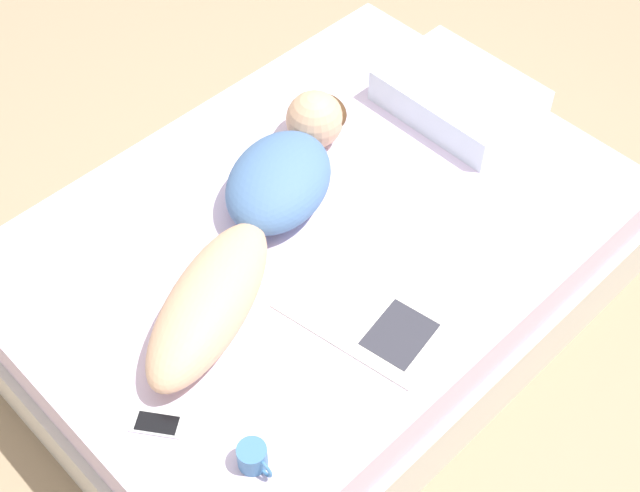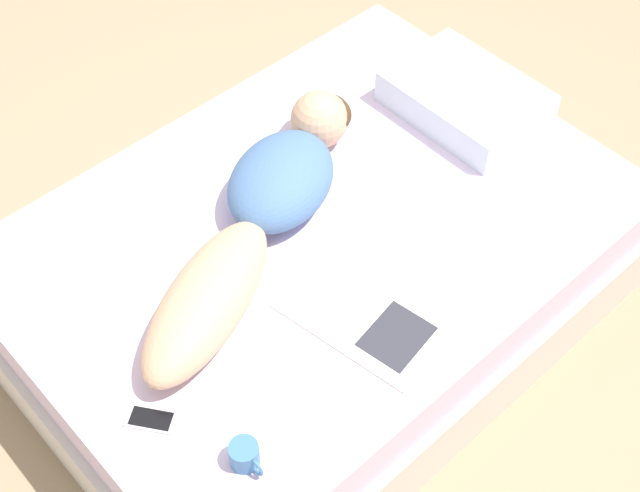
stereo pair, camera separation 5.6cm
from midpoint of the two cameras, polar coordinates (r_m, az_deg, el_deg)
The scene contains 7 objects.
ground_plane at distance 3.43m, azimuth -0.78°, elevation -4.32°, with size 12.00×12.00×0.00m, color #9E8466.
bed at distance 3.22m, azimuth -0.83°, elevation -1.68°, with size 1.53×2.11×0.53m.
person at distance 2.92m, azimuth -4.33°, elevation 2.17°, with size 0.74×1.29×0.21m.
open_magazine at distance 2.78m, azimuth 2.39°, elevation -4.47°, with size 0.56×0.38×0.01m.
coffee_mug at distance 2.50m, azimuth -4.97°, elevation -13.31°, with size 0.12×0.08×0.08m.
cell_phone at distance 2.63m, azimuth -11.00°, elevation -11.12°, with size 0.16×0.15×0.01m.
pillow at distance 3.40m, azimuth 8.42°, elevation 9.51°, with size 0.55×0.40×0.13m.
Camera 1 is at (1.42, -1.35, 2.81)m, focal length 50.00 mm.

